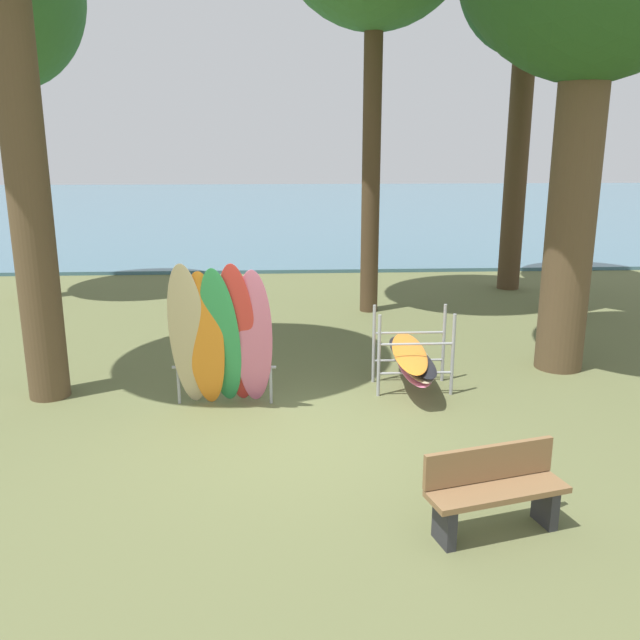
% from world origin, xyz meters
% --- Properties ---
extents(ground_plane, '(80.00, 80.00, 0.00)m').
position_xyz_m(ground_plane, '(0.00, 0.00, 0.00)').
color(ground_plane, '#60663D').
extents(lake_water, '(80.00, 36.00, 0.10)m').
position_xyz_m(lake_water, '(0.00, 28.90, 0.05)').
color(lake_water, '#477084').
rests_on(lake_water, ground).
extents(leaning_board_pile, '(1.49, 0.91, 2.19)m').
position_xyz_m(leaning_board_pile, '(-1.00, 0.95, 1.06)').
color(leaning_board_pile, '#C6B289').
rests_on(leaning_board_pile, ground).
extents(board_storage_rack, '(1.15, 2.13, 1.25)m').
position_xyz_m(board_storage_rack, '(1.81, 1.68, 0.50)').
color(board_storage_rack, '#9EA0A5').
rests_on(board_storage_rack, ground).
extents(park_bench, '(1.46, 0.76, 0.85)m').
position_xyz_m(park_bench, '(1.89, -2.27, 0.45)').
color(park_bench, '#2D2D33').
rests_on(park_bench, ground).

